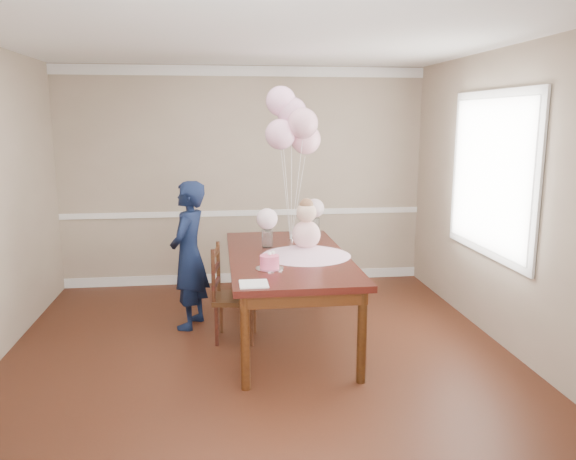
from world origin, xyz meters
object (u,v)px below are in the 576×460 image
at_px(birthday_cake, 270,262).
at_px(woman, 189,255).
at_px(dining_table_top, 288,257).
at_px(dining_chair_seat, 236,298).

distance_m(birthday_cake, woman, 1.17).
bearing_deg(dining_table_top, dining_chair_seat, 177.89).
height_order(dining_chair_seat, woman, woman).
height_order(dining_table_top, birthday_cake, birthday_cake).
xyz_separation_m(dining_table_top, birthday_cake, (-0.22, -0.49, 0.09)).
bearing_deg(woman, dining_chair_seat, 65.88).
bearing_deg(dining_table_top, woman, 155.46).
bearing_deg(dining_chair_seat, woman, 145.66).
height_order(dining_table_top, woman, woman).
bearing_deg(dining_chair_seat, birthday_cake, -53.05).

